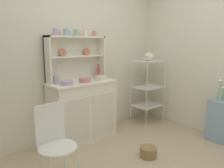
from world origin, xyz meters
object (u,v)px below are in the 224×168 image
Objects in this scene: floor_basket at (148,152)px; cup_lilac_0 at (56,32)px; bakers_rack at (148,84)px; wire_chair at (55,139)px; utensil_jar at (56,79)px; flower_vase at (221,93)px; bowl_mixing_large at (67,83)px; hutch_cabinet at (83,110)px; porcelain_teapot at (149,57)px; jam_bottle at (98,73)px; hutch_shelf_unit at (75,55)px.

cup_lilac_0 is at bearing 120.66° from floor_basket.
wire_chair is (-2.11, -0.64, -0.18)m from bakers_rack.
utensil_jar is 0.76× the size of flower_vase.
cup_lilac_0 is 0.68m from bowl_mixing_large.
floor_basket is at bearing -70.87° from hutch_cabinet.
cup_lilac_0 reaches higher than bowl_mixing_large.
hutch_cabinet is 1.09m from floor_basket.
porcelain_teapot is (1.64, -0.21, 0.25)m from utensil_jar.
flower_vase is at bearing -80.08° from bakers_rack.
bowl_mixing_large is 0.80× the size of jam_bottle.
flower_vase is (1.49, -1.30, 0.27)m from hutch_cabinet.
hutch_shelf_unit is at bearing 7.32° from cup_lilac_0.
bakers_rack is 4.36× the size of utensil_jar.
flower_vase is (1.85, -1.38, -0.22)m from utensil_jar.
hutch_shelf_unit is at bearing 39.77° from bowl_mixing_large.
hutch_shelf_unit is 0.44m from cup_lilac_0.
bowl_mixing_large is 0.73× the size of porcelain_teapot.
hutch_shelf_unit is at bearing 90.00° from hutch_cabinet.
hutch_shelf_unit reaches higher than utensil_jar.
wire_chair is 1.46m from cup_lilac_0.
bakers_rack is 3.31× the size of flower_vase.
hutch_cabinet is at bearing 174.19° from bakers_rack.
wire_chair is 3.64× the size of porcelain_teapot.
flower_vase is (0.20, -1.17, 0.02)m from bakers_rack.
utensil_jar reaches higher than hutch_cabinet.
utensil_jar is 1.09× the size of porcelain_teapot.
bowl_mixing_large is at bearing 177.89° from bakers_rack.
utensil_jar is (-0.05, -0.04, -0.62)m from cup_lilac_0.
flower_vase is at bearing -50.73° from jam_bottle.
cup_lilac_0 is at bearing 54.06° from wire_chair.
floor_basket is 0.91× the size of porcelain_teapot.
utensil_jar reaches higher than flower_vase.
hutch_shelf_unit is 0.46m from jam_bottle.
utensil_jar is at bearing -137.86° from cup_lilac_0.
wire_chair is at bearing -143.91° from jam_bottle.
hutch_shelf_unit is at bearing 135.57° from flower_vase.
hutch_shelf_unit is 1.32m from porcelain_teapot.
wire_chair is 2.54× the size of flower_vase.
hutch_cabinet is 10.90× the size of cup_lilac_0.
floor_basket is (0.33, -1.13, -1.18)m from hutch_shelf_unit.
bakers_rack is 1.19m from flower_vase.
hutch_shelf_unit is 4.26× the size of floor_basket.
bowl_mixing_large is at bearing -140.23° from hutch_shelf_unit.
wire_chair is at bearing -119.66° from cup_lilac_0.
jam_bottle is (-0.93, 0.22, 0.26)m from bakers_rack.
utensil_jar is 1.68m from porcelain_teapot.
flower_vase is at bearing -36.68° from utensil_jar.
hutch_shelf_unit is 0.82× the size of bakers_rack.
bakers_rack is (1.29, -0.29, -0.55)m from hutch_shelf_unit.
flower_vase reaches higher than wire_chair.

